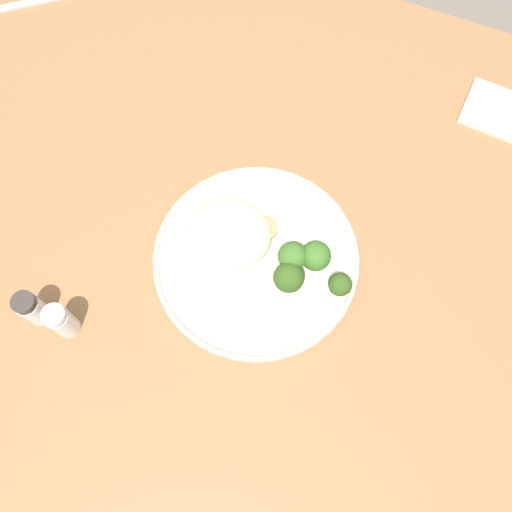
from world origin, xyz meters
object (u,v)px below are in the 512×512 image
(seared_scallop_tiny_bay, at_px, (266,228))
(dinner_fork, at_px, (15,6))
(seared_scallop_rear_pale, at_px, (217,229))
(seared_scallop_large_seared, at_px, (237,236))
(broccoli_floret_front_edge, at_px, (289,278))
(broccoli_floret_tall_stalk, at_px, (292,256))
(broccoli_floret_center_pile, at_px, (316,256))
(seared_scallop_center_golden, at_px, (221,243))
(dinner_plate, at_px, (256,259))
(pepper_shaker, at_px, (32,308))
(broccoli_floret_small_sprig, at_px, (340,285))
(seared_scallop_half_hidden, at_px, (231,256))
(salt_shaker, at_px, (61,321))
(folded_napkin, at_px, (512,117))
(seared_scallop_left_edge, at_px, (208,214))

(seared_scallop_tiny_bay, height_order, dinner_fork, seared_scallop_tiny_bay)
(seared_scallop_rear_pale, bearing_deg, seared_scallop_large_seared, -177.68)
(seared_scallop_rear_pale, distance_m, broccoli_floret_front_edge, 0.13)
(broccoli_floret_tall_stalk, bearing_deg, broccoli_floret_center_pile, -154.36)
(seared_scallop_large_seared, bearing_deg, seared_scallop_center_golden, 50.95)
(dinner_plate, bearing_deg, pepper_shaker, 37.63)
(seared_scallop_large_seared, xyz_separation_m, broccoli_floret_small_sprig, (-0.16, 0.02, 0.02))
(seared_scallop_large_seared, distance_m, pepper_shaker, 0.29)
(dinner_plate, bearing_deg, seared_scallop_center_golden, 2.14)
(seared_scallop_rear_pale, relative_size, dinner_fork, 0.21)
(seared_scallop_half_hidden, relative_size, broccoli_floret_tall_stalk, 0.50)
(dinner_plate, height_order, seared_scallop_rear_pale, seared_scallop_rear_pale)
(seared_scallop_tiny_bay, bearing_deg, broccoli_floret_tall_stalk, 145.84)
(seared_scallop_center_golden, height_order, broccoli_floret_small_sprig, broccoli_floret_small_sprig)
(dinner_plate, relative_size, seared_scallop_center_golden, 9.75)
(seared_scallop_center_golden, relative_size, seared_scallop_large_seared, 0.97)
(broccoli_floret_tall_stalk, xyz_separation_m, salt_shaker, (0.25, 0.20, -0.01))
(seared_scallop_rear_pale, xyz_separation_m, folded_napkin, (-0.35, -0.36, -0.02))
(seared_scallop_large_seared, height_order, salt_shaker, salt_shaker)
(seared_scallop_center_golden, bearing_deg, broccoli_floret_tall_stalk, -173.91)
(seared_scallop_tiny_bay, height_order, broccoli_floret_small_sprig, broccoli_floret_small_sprig)
(seared_scallop_left_edge, bearing_deg, seared_scallop_center_golden, 135.96)
(seared_scallop_rear_pale, bearing_deg, broccoli_floret_small_sprig, 174.55)
(seared_scallop_center_golden, distance_m, seared_scallop_large_seared, 0.03)
(broccoli_floret_small_sprig, xyz_separation_m, folded_napkin, (-0.16, -0.38, -0.03))
(seared_scallop_left_edge, bearing_deg, pepper_shaker, 54.66)
(broccoli_floret_center_pile, height_order, broccoli_floret_small_sprig, broccoli_floret_center_pile)
(broccoli_floret_center_pile, bearing_deg, broccoli_floret_tall_stalk, 25.64)
(seared_scallop_large_seared, xyz_separation_m, broccoli_floret_front_edge, (-0.09, 0.04, 0.02))
(folded_napkin, bearing_deg, broccoli_floret_tall_stalk, 58.02)
(dinner_plate, bearing_deg, seared_scallop_left_edge, -20.27)
(folded_napkin, distance_m, pepper_shaker, 0.77)
(broccoli_floret_tall_stalk, bearing_deg, pepper_shaker, 33.86)
(broccoli_floret_front_edge, bearing_deg, dinner_fork, -25.25)
(broccoli_floret_front_edge, bearing_deg, seared_scallop_left_edge, -20.13)
(dinner_plate, height_order, seared_scallop_center_golden, seared_scallop_center_golden)
(seared_scallop_half_hidden, xyz_separation_m, broccoli_floret_center_pile, (-0.11, -0.04, 0.02))
(broccoli_floret_small_sprig, xyz_separation_m, salt_shaker, (0.32, 0.19, -0.01))
(seared_scallop_tiny_bay, bearing_deg, seared_scallop_half_hidden, 64.78)
(seared_scallop_large_seared, xyz_separation_m, pepper_shaker, (0.21, 0.20, 0.01))
(seared_scallop_large_seared, distance_m, broccoli_floret_tall_stalk, 0.09)
(seared_scallop_tiny_bay, height_order, seared_scallop_half_hidden, seared_scallop_half_hidden)
(dinner_fork, height_order, pepper_shaker, pepper_shaker)
(seared_scallop_rear_pale, distance_m, pepper_shaker, 0.27)
(seared_scallop_tiny_bay, distance_m, seared_scallop_large_seared, 0.04)
(broccoli_floret_small_sprig, bearing_deg, broccoli_floret_center_pile, -28.39)
(seared_scallop_center_golden, relative_size, broccoli_floret_center_pile, 0.53)
(seared_scallop_center_golden, xyz_separation_m, seared_scallop_large_seared, (-0.02, -0.02, -0.00))
(broccoli_floret_tall_stalk, bearing_deg, seared_scallop_tiny_bay, -34.16)
(broccoli_floret_tall_stalk, bearing_deg, folded_napkin, -121.98)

